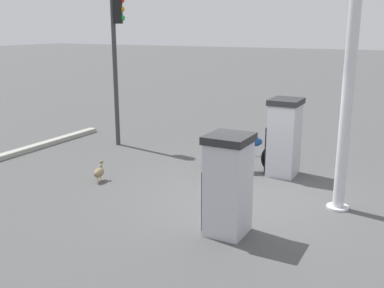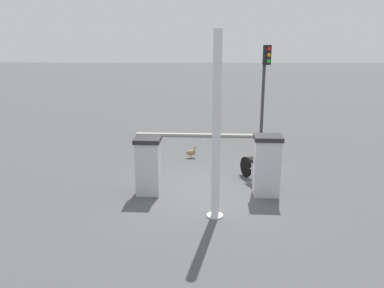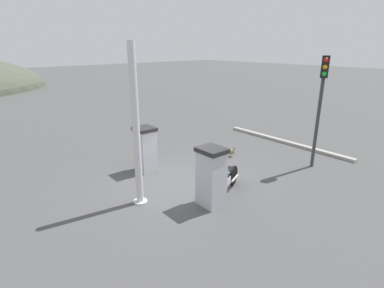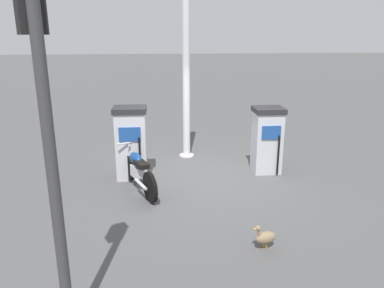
{
  "view_description": "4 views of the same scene",
  "coord_description": "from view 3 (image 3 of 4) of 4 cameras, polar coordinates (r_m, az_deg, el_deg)",
  "views": [
    {
      "loc": [
        -2.72,
        7.77,
        3.18
      ],
      "look_at": [
        1.41,
        -0.53,
        0.75
      ],
      "focal_mm": 42.19,
      "sensor_mm": 36.0,
      "label": 1
    },
    {
      "loc": [
        -10.32,
        0.1,
        4.19
      ],
      "look_at": [
        1.37,
        0.47,
        0.98
      ],
      "focal_mm": 36.05,
      "sensor_mm": 36.0,
      "label": 2
    },
    {
      "loc": [
        -5.71,
        -6.89,
        4.29
      ],
      "look_at": [
        0.98,
        0.58,
        0.97
      ],
      "focal_mm": 28.08,
      "sensor_mm": 36.0,
      "label": 3
    },
    {
      "loc": [
        8.01,
        -1.2,
        3.24
      ],
      "look_at": [
        1.5,
        -0.42,
        1.3
      ],
      "focal_mm": 34.51,
      "sensor_mm": 36.0,
      "label": 4
    }
  ],
  "objects": [
    {
      "name": "canopy_support_pole",
      "position": [
        8.11,
        -10.57,
        2.48
      ],
      "size": [
        0.4,
        0.4,
        4.4
      ],
      "color": "silver",
      "rests_on": "ground"
    },
    {
      "name": "roadside_traffic_light",
      "position": [
        11.3,
        23.35,
        8.71
      ],
      "size": [
        0.4,
        0.3,
        3.96
      ],
      "color": "#38383A",
      "rests_on": "ground"
    },
    {
      "name": "ground_plane",
      "position": [
        9.92,
        -1.98,
        -7.33
      ],
      "size": [
        120.0,
        120.0,
        0.0
      ],
      "primitive_type": "plane",
      "color": "#4C4C4C"
    },
    {
      "name": "fuel_pump_near",
      "position": [
        8.3,
        3.69,
        -6.17
      ],
      "size": [
        0.7,
        0.77,
        1.69
      ],
      "color": "silver",
      "rests_on": "ground"
    },
    {
      "name": "motorcycle_near_pump",
      "position": [
        9.09,
        6.48,
        -6.79
      ],
      "size": [
        1.84,
        0.86,
        0.96
      ],
      "color": "black",
      "rests_on": "ground"
    },
    {
      "name": "road_edge_kerb",
      "position": [
        14.41,
        17.34,
        0.38
      ],
      "size": [
        0.43,
        6.25,
        0.12
      ],
      "color": "#9E9E93",
      "rests_on": "ground"
    },
    {
      "name": "wandering_duck",
      "position": [
        12.21,
        7.43,
        -1.41
      ],
      "size": [
        0.24,
        0.42,
        0.43
      ],
      "color": "#847051",
      "rests_on": "ground"
    },
    {
      "name": "fuel_pump_far",
      "position": [
        10.68,
        -8.81,
        -0.92
      ],
      "size": [
        0.71,
        0.72,
        1.6
      ],
      "color": "silver",
      "rests_on": "ground"
    }
  ]
}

